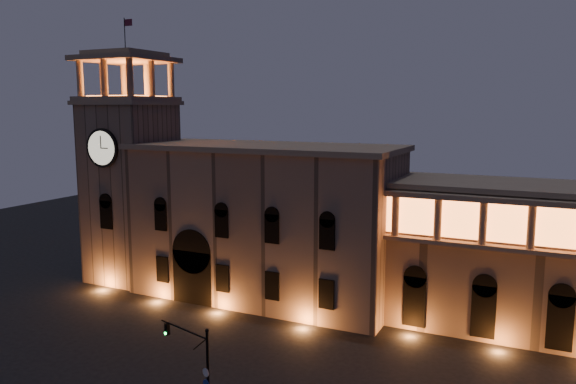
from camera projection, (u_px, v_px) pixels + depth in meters
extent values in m
plane|color=black|center=(160.00, 381.00, 44.90)|extent=(160.00, 160.00, 0.00)
cube|color=#856C57|center=(265.00, 224.00, 64.12)|extent=(30.00, 12.00, 17.00)
cube|color=gray|center=(265.00, 147.00, 62.81)|extent=(30.80, 12.80, 0.60)
cube|color=black|center=(195.00, 276.00, 62.67)|extent=(5.00, 1.40, 6.00)
cylinder|color=black|center=(195.00, 250.00, 62.22)|extent=(5.00, 1.40, 5.00)
cube|color=orange|center=(194.00, 279.00, 62.52)|extent=(4.20, 0.20, 5.00)
cube|color=#856C57|center=(132.00, 193.00, 70.72)|extent=(9.00, 9.00, 22.00)
cube|color=gray|center=(128.00, 103.00, 69.04)|extent=(9.80, 9.80, 0.50)
cylinder|color=black|center=(102.00, 148.00, 65.65)|extent=(4.60, 0.35, 4.60)
cylinder|color=beige|center=(101.00, 148.00, 65.52)|extent=(4.00, 0.12, 4.00)
cube|color=gray|center=(128.00, 99.00, 68.97)|extent=(9.40, 9.40, 0.50)
cube|color=orange|center=(127.00, 96.00, 68.92)|extent=(6.80, 6.80, 0.15)
cylinder|color=gray|center=(80.00, 79.00, 66.84)|extent=(0.76, 0.76, 4.20)
cylinder|color=gray|center=(104.00, 78.00, 65.22)|extent=(0.76, 0.76, 4.20)
cylinder|color=gray|center=(130.00, 77.00, 63.61)|extent=(0.76, 0.76, 4.20)
cylinder|color=gray|center=(124.00, 81.00, 73.62)|extent=(0.76, 0.76, 4.20)
cylinder|color=gray|center=(147.00, 81.00, 72.01)|extent=(0.76, 0.76, 4.20)
cylinder|color=gray|center=(171.00, 80.00, 70.39)|extent=(0.76, 0.76, 4.20)
cylinder|color=gray|center=(103.00, 80.00, 70.23)|extent=(0.76, 0.76, 4.20)
cylinder|color=gray|center=(151.00, 79.00, 67.00)|extent=(0.76, 0.76, 4.20)
cube|color=gray|center=(126.00, 59.00, 68.26)|extent=(9.80, 9.80, 0.60)
cube|color=gray|center=(126.00, 54.00, 68.17)|extent=(7.50, 7.50, 0.60)
cylinder|color=black|center=(125.00, 35.00, 67.82)|extent=(0.10, 0.10, 4.00)
plane|color=#53172C|center=(128.00, 23.00, 67.36)|extent=(1.20, 0.00, 1.20)
cylinder|color=gray|center=(395.00, 215.00, 53.75)|extent=(0.70, 0.70, 4.00)
cylinder|color=gray|center=(438.00, 218.00, 52.05)|extent=(0.70, 0.70, 4.00)
cylinder|color=gray|center=(483.00, 222.00, 50.35)|extent=(0.70, 0.70, 4.00)
cylinder|color=gray|center=(531.00, 226.00, 48.64)|extent=(0.70, 0.70, 4.00)
cylinder|color=black|center=(208.00, 382.00, 37.53)|extent=(0.20, 0.20, 7.03)
sphere|color=black|center=(207.00, 331.00, 36.99)|extent=(0.28, 0.28, 0.28)
cylinder|color=black|center=(184.00, 329.00, 38.74)|extent=(4.85, 1.53, 0.12)
cube|color=black|center=(167.00, 329.00, 40.07)|extent=(0.37, 0.35, 0.85)
cylinder|color=#0CE53F|center=(165.00, 333.00, 39.99)|extent=(0.20, 0.13, 0.18)
cylinder|color=silver|center=(206.00, 372.00, 37.36)|extent=(0.59, 0.21, 0.60)
cylinder|color=navy|center=(206.00, 384.00, 37.48)|extent=(0.59, 0.21, 0.60)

